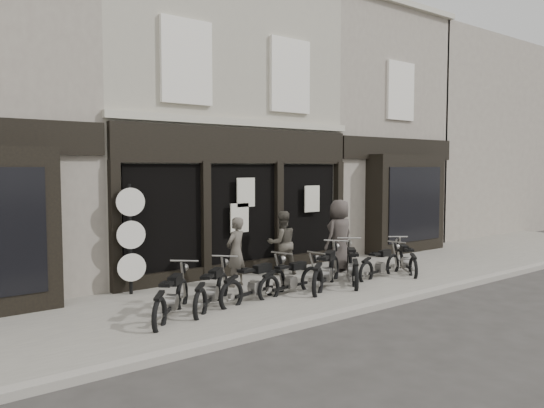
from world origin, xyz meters
TOP-DOWN VIEW (x-y plane):
  - ground_plane at (0.00, 0.00)m, footprint 90.00×90.00m
  - pavement at (0.00, 0.90)m, footprint 30.00×4.20m
  - kerb at (0.00, -1.25)m, footprint 30.00×0.25m
  - central_building at (0.00, 5.95)m, footprint 7.30×6.22m
  - neighbour_right at (6.35, 5.90)m, footprint 5.60×6.73m
  - filler_right at (14.50, 6.00)m, footprint 11.00×6.00m
  - motorcycle_0 at (-3.34, 0.45)m, footprint 1.65×1.71m
  - motorcycle_1 at (-2.38, 0.58)m, footprint 1.73×1.57m
  - motorcycle_2 at (-1.38, 0.49)m, footprint 2.08×0.81m
  - motorcycle_3 at (-0.40, 0.49)m, footprint 1.96×0.54m
  - motorcycle_4 at (0.63, 0.44)m, footprint 2.04×1.48m
  - motorcycle_5 at (1.55, 0.50)m, footprint 1.68×1.84m
  - motorcycle_6 at (2.54, 0.46)m, footprint 1.93×0.65m
  - motorcycle_7 at (3.56, 0.47)m, footprint 1.41×1.72m
  - man_left at (-1.00, 1.79)m, footprint 0.69×0.57m
  - man_centre at (0.71, 2.19)m, footprint 0.93×0.81m
  - man_right at (2.23, 1.63)m, footprint 1.00×0.72m
  - advert_sign_post at (-3.24, 2.54)m, footprint 0.61×0.40m

SIDE VIEW (x-z plane):
  - ground_plane at x=0.00m, z-range 0.00..0.00m
  - pavement at x=0.00m, z-range 0.00..0.12m
  - kerb at x=0.00m, z-range 0.00..0.13m
  - motorcycle_6 at x=2.54m, z-range -0.10..0.83m
  - motorcycle_3 at x=-0.40m, z-range -0.10..0.84m
  - motorcycle_7 at x=3.56m, z-range -0.10..0.86m
  - motorcycle_1 at x=-2.38m, z-range -0.10..0.91m
  - motorcycle_2 at x=-1.38m, z-range -0.10..0.91m
  - motorcycle_0 at x=-3.34m, z-range -0.11..0.92m
  - motorcycle_5 at x=1.55m, z-range -0.11..0.96m
  - motorcycle_4 at x=0.63m, z-range -0.11..0.98m
  - man_left at x=-1.00m, z-range 0.12..1.74m
  - man_centre at x=0.71m, z-range 0.12..1.77m
  - man_right at x=2.23m, z-range 0.12..2.04m
  - advert_sign_post at x=-3.24m, z-range -0.03..2.50m
  - neighbour_right at x=6.35m, z-range -0.13..8.21m
  - central_building at x=0.00m, z-range -0.09..8.25m
  - filler_right at x=14.50m, z-range 0.00..8.20m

